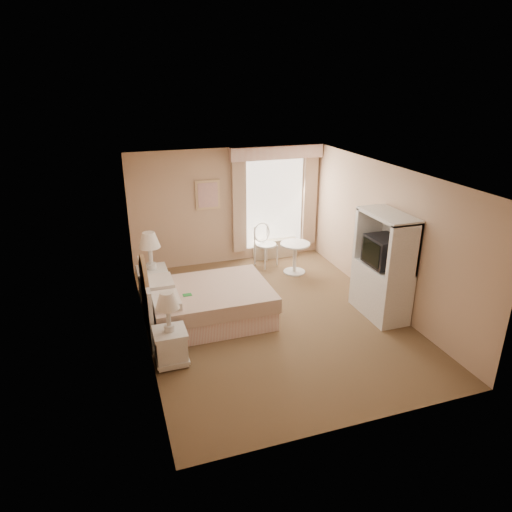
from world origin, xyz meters
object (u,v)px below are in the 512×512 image
object	(u,v)px
bed	(204,303)
nightstand_far	(152,275)
cafe_chair	(264,241)
round_table	(295,253)
armoire	(382,274)
nightstand_near	(170,338)

from	to	relation	value
bed	nightstand_far	size ratio (longest dim) A/B	1.60
bed	nightstand_far	bearing A→B (deg)	124.08
cafe_chair	nightstand_far	bearing A→B (deg)	-179.71
round_table	armoire	world-z (taller)	armoire
bed	armoire	bearing A→B (deg)	-13.99
bed	armoire	xyz separation A→B (m)	(2.94, -0.73, 0.42)
cafe_chair	bed	bearing A→B (deg)	-152.35
nightstand_near	round_table	size ratio (longest dim) A/B	1.71
bed	nightstand_far	xyz separation A→B (m)	(-0.71, 1.06, 0.16)
nightstand_far	armoire	bearing A→B (deg)	-26.08
bed	armoire	size ratio (longest dim) A/B	1.13
nightstand_far	armoire	distance (m)	4.08
armoire	round_table	bearing A→B (deg)	108.05
nightstand_near	bed	bearing A→B (deg)	56.25
round_table	cafe_chair	world-z (taller)	cafe_chair
nightstand_near	round_table	bearing A→B (deg)	39.71
armoire	nightstand_near	bearing A→B (deg)	-174.75
cafe_chair	armoire	distance (m)	2.99
bed	cafe_chair	xyz separation A→B (m)	(1.79, 2.02, 0.21)
bed	cafe_chair	size ratio (longest dim) A/B	2.21
nightstand_near	round_table	xyz separation A→B (m)	(2.96, 2.46, 0.01)
bed	nightstand_near	size ratio (longest dim) A/B	1.85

